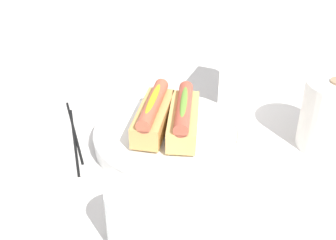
% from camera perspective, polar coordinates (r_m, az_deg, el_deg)
% --- Properties ---
extents(ground_plane, '(2.40, 2.40, 0.00)m').
position_cam_1_polar(ground_plane, '(0.86, 0.64, -3.08)').
color(ground_plane, beige).
extents(serving_bowl, '(0.27, 0.27, 0.04)m').
position_cam_1_polar(serving_bowl, '(0.85, 0.00, -2.07)').
color(serving_bowl, white).
rests_on(serving_bowl, ground_plane).
extents(hotdog_front, '(0.15, 0.05, 0.06)m').
position_cam_1_polar(hotdog_front, '(0.83, -1.89, 0.61)').
color(hotdog_front, tan).
rests_on(hotdog_front, serving_bowl).
extents(hotdog_back, '(0.15, 0.07, 0.06)m').
position_cam_1_polar(hotdog_back, '(0.82, 1.90, 0.31)').
color(hotdog_back, tan).
rests_on(hotdog_back, serving_bowl).
extents(water_glass, '(0.07, 0.07, 0.09)m').
position_cam_1_polar(water_glass, '(0.65, -4.65, -12.10)').
color(water_glass, white).
rests_on(water_glass, ground_plane).
extents(paper_towel_roll, '(0.11, 0.11, 0.13)m').
position_cam_1_polar(paper_towel_roll, '(0.87, 19.58, 0.62)').
color(paper_towel_roll, white).
rests_on(paper_towel_roll, ground_plane).
extents(napkin_box, '(0.12, 0.07, 0.15)m').
position_cam_1_polar(napkin_box, '(0.97, 8.56, 6.18)').
color(napkin_box, white).
rests_on(napkin_box, ground_plane).
extents(chopstick_near, '(0.20, 0.10, 0.01)m').
position_cam_1_polar(chopstick_near, '(0.88, -11.47, -2.36)').
color(chopstick_near, black).
rests_on(chopstick_near, ground_plane).
extents(chopstick_far, '(0.20, 0.11, 0.01)m').
position_cam_1_polar(chopstick_far, '(0.91, -11.50, -1.21)').
color(chopstick_far, black).
rests_on(chopstick_far, ground_plane).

